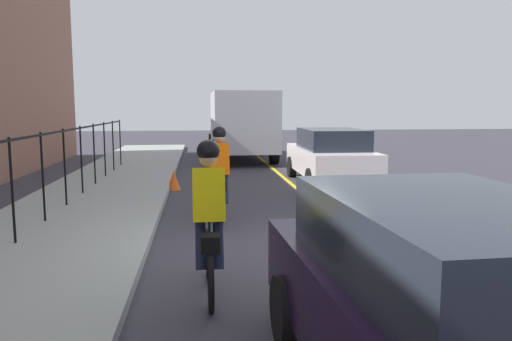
{
  "coord_description": "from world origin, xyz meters",
  "views": [
    {
      "loc": [
        -7.39,
        1.01,
        2.18
      ],
      "look_at": [
        1.81,
        -0.04,
        1.0
      ],
      "focal_mm": 34.74,
      "sensor_mm": 36.0,
      "label": 1
    }
  ],
  "objects_px": {
    "parked_sedan_rear": "(462,316)",
    "cyclist_lead": "(220,174)",
    "traffic_cone_near": "(174,180)",
    "cyclist_follow": "(209,220)",
    "box_truck_background": "(241,123)",
    "patrol_sedan": "(330,155)"
  },
  "relations": [
    {
      "from": "cyclist_follow",
      "to": "parked_sedan_rear",
      "type": "height_order",
      "value": "cyclist_follow"
    },
    {
      "from": "cyclist_lead",
      "to": "parked_sedan_rear",
      "type": "distance_m",
      "value": 6.59
    },
    {
      "from": "parked_sedan_rear",
      "to": "traffic_cone_near",
      "type": "distance_m",
      "value": 10.51
    },
    {
      "from": "traffic_cone_near",
      "to": "parked_sedan_rear",
      "type": "bearing_deg",
      "value": -166.86
    },
    {
      "from": "patrol_sedan",
      "to": "cyclist_follow",
      "type": "bearing_deg",
      "value": 157.18
    },
    {
      "from": "parked_sedan_rear",
      "to": "traffic_cone_near",
      "type": "relative_size",
      "value": 8.27
    },
    {
      "from": "parked_sedan_rear",
      "to": "cyclist_lead",
      "type": "bearing_deg",
      "value": -170.82
    },
    {
      "from": "patrol_sedan",
      "to": "parked_sedan_rear",
      "type": "bearing_deg",
      "value": 170.45
    },
    {
      "from": "parked_sedan_rear",
      "to": "box_truck_background",
      "type": "height_order",
      "value": "box_truck_background"
    },
    {
      "from": "patrol_sedan",
      "to": "parked_sedan_rear",
      "type": "height_order",
      "value": "same"
    },
    {
      "from": "patrol_sedan",
      "to": "box_truck_background",
      "type": "xyz_separation_m",
      "value": [
        6.99,
        1.98,
        0.73
      ]
    },
    {
      "from": "traffic_cone_near",
      "to": "patrol_sedan",
      "type": "bearing_deg",
      "value": -82.42
    },
    {
      "from": "patrol_sedan",
      "to": "parked_sedan_rear",
      "type": "relative_size",
      "value": 0.99
    },
    {
      "from": "cyclist_follow",
      "to": "parked_sedan_rear",
      "type": "distance_m",
      "value": 3.07
    },
    {
      "from": "cyclist_follow",
      "to": "box_truck_background",
      "type": "relative_size",
      "value": 0.27
    },
    {
      "from": "patrol_sedan",
      "to": "box_truck_background",
      "type": "height_order",
      "value": "box_truck_background"
    },
    {
      "from": "parked_sedan_rear",
      "to": "cyclist_follow",
      "type": "bearing_deg",
      "value": -151.01
    },
    {
      "from": "cyclist_lead",
      "to": "box_truck_background",
      "type": "distance_m",
      "value": 11.44
    },
    {
      "from": "cyclist_follow",
      "to": "box_truck_background",
      "type": "distance_m",
      "value": 15.27
    },
    {
      "from": "box_truck_background",
      "to": "traffic_cone_near",
      "type": "relative_size",
      "value": 12.45
    },
    {
      "from": "traffic_cone_near",
      "to": "box_truck_background",
      "type": "bearing_deg",
      "value": -17.72
    },
    {
      "from": "box_truck_background",
      "to": "traffic_cone_near",
      "type": "xyz_separation_m",
      "value": [
        -7.57,
        2.42,
        -1.28
      ]
    }
  ]
}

